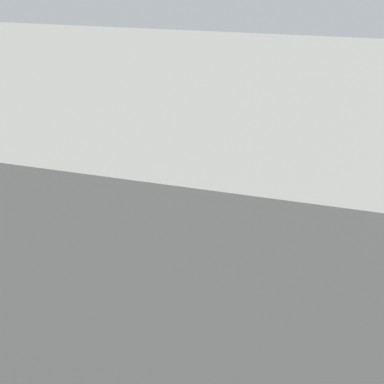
{
  "coord_description": "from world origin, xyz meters",
  "views": [
    {
      "loc": [
        -2.13,
        11.65,
        5.83
      ],
      "look_at": [
        1.29,
        1.2,
        0.9
      ],
      "focal_mm": 50.0,
      "sensor_mm": 36.0,
      "label": 1
    }
  ],
  "objects_px": {
    "fire_hydrant": "(99,230)",
    "pedestrian": "(59,214)",
    "sign_post": "(0,203)",
    "moving_hatchback": "(282,183)"
  },
  "relations": [
    {
      "from": "fire_hydrant",
      "to": "pedestrian",
      "type": "xyz_separation_m",
      "value": [
        0.88,
        0.12,
        0.28
      ]
    },
    {
      "from": "pedestrian",
      "to": "sign_post",
      "type": "distance_m",
      "value": 1.75
    },
    {
      "from": "moving_hatchback",
      "to": "sign_post",
      "type": "relative_size",
      "value": 1.76
    },
    {
      "from": "fire_hydrant",
      "to": "pedestrian",
      "type": "distance_m",
      "value": 0.93
    },
    {
      "from": "moving_hatchback",
      "to": "fire_hydrant",
      "type": "relative_size",
      "value": 5.27
    },
    {
      "from": "fire_hydrant",
      "to": "sign_post",
      "type": "distance_m",
      "value": 2.29
    },
    {
      "from": "sign_post",
      "to": "moving_hatchback",
      "type": "bearing_deg",
      "value": -140.33
    },
    {
      "from": "moving_hatchback",
      "to": "sign_post",
      "type": "height_order",
      "value": "sign_post"
    },
    {
      "from": "moving_hatchback",
      "to": "pedestrian",
      "type": "bearing_deg",
      "value": 28.41
    },
    {
      "from": "fire_hydrant",
      "to": "pedestrian",
      "type": "height_order",
      "value": "pedestrian"
    }
  ]
}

